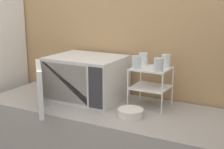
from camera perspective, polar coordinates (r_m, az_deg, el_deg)
wall_back at (r=2.50m, az=2.81°, el=4.96°), size 8.00×0.06×2.60m
microwave at (r=2.39m, az=-5.04°, el=-0.64°), size 0.57×0.77×0.33m
dish_rack at (r=2.22m, az=7.10°, el=-0.75°), size 0.26×0.24×0.28m
glass_front_left at (r=2.16m, az=4.46°, el=2.26°), size 0.07×0.07×0.09m
glass_back_right at (r=2.24m, az=9.83°, el=2.52°), size 0.07×0.07×0.09m
glass_front_right at (r=2.09m, az=8.52°, el=1.81°), size 0.07×0.07×0.09m
glass_back_left at (r=2.28m, az=5.72°, el=2.89°), size 0.07×0.07×0.09m
bowl at (r=2.06m, az=3.40°, el=-7.02°), size 0.17×0.17×0.05m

